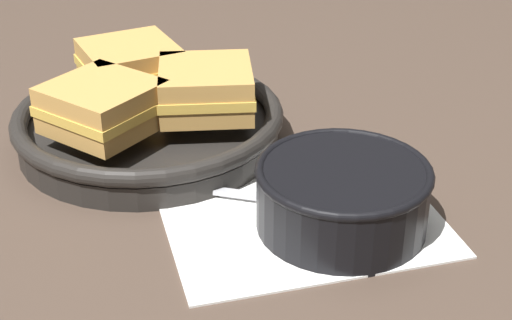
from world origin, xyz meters
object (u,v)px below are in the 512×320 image
Objects in this scene: sandwich_near_right at (206,89)px; sandwich_far_left at (130,65)px; sandwich_near_left at (102,107)px; soup_bowl at (343,193)px; spoon at (329,206)px; skillet at (149,125)px.

sandwich_far_left is (-0.07, 0.08, 0.00)m from sandwich_near_right.
sandwich_near_left is at bearing -169.65° from sandwich_near_right.
sandwich_far_left is at bearing 121.12° from soup_bowl.
spoon is 1.34× the size of sandwich_far_left.
soup_bowl is at bearing -39.52° from sandwich_near_left.
sandwich_near_right is at bearing 10.35° from sandwich_near_left.
sandwich_near_right is (0.06, -0.02, 0.04)m from skillet.
skillet is at bearing 160.35° from sandwich_near_right.
skillet is (-0.14, 0.19, -0.01)m from soup_bowl.
soup_bowl is 0.97× the size of spoon.
sandwich_near_left reaches higher than soup_bowl.
sandwich_near_left is at bearing -109.65° from sandwich_far_left.
sandwich_near_left is at bearing 140.48° from soup_bowl.
sandwich_far_left is at bearing 100.35° from skillet.
skillet is at bearing 156.60° from spoon.
skillet is at bearing -79.65° from sandwich_far_left.
soup_bowl is at bearing -53.79° from skillet.
spoon is at bearing -61.62° from sandwich_near_right.
soup_bowl is at bearing -52.96° from spoon.
soup_bowl is 0.20m from sandwich_near_right.
sandwich_near_right reaches higher than soup_bowl.
sandwich_far_left reaches higher than soup_bowl.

